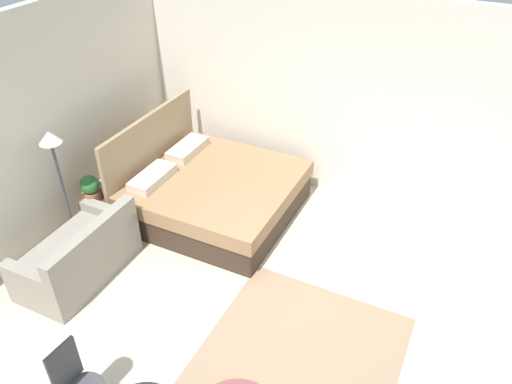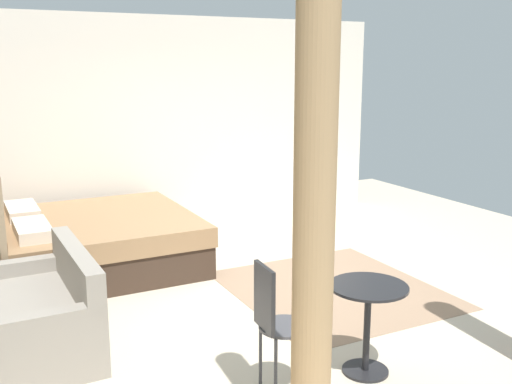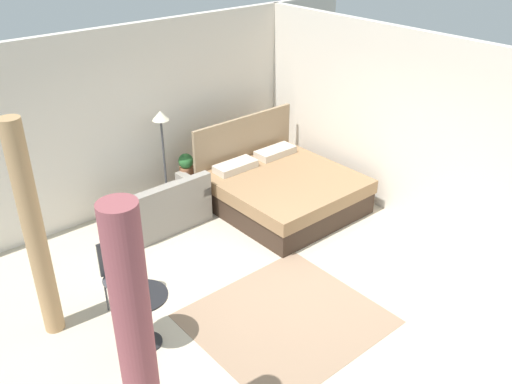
% 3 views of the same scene
% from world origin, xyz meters
% --- Properties ---
extents(ground_plane, '(8.52, 9.25, 0.02)m').
position_xyz_m(ground_plane, '(0.00, 0.00, -0.01)').
color(ground_plane, beige).
extents(wall_back, '(8.52, 0.12, 2.87)m').
position_xyz_m(wall_back, '(0.00, 3.13, 1.44)').
color(wall_back, silver).
rests_on(wall_back, ground).
extents(wall_right, '(0.12, 6.25, 2.87)m').
position_xyz_m(wall_right, '(2.76, 0.00, 1.44)').
color(wall_right, silver).
rests_on(wall_right, ground).
extents(area_rug, '(2.10, 1.93, 0.01)m').
position_xyz_m(area_rug, '(-0.34, -0.58, 0.00)').
color(area_rug, '#93755B').
rests_on(area_rug, ground).
extents(bed, '(2.04, 2.11, 1.28)m').
position_xyz_m(bed, '(1.46, 1.46, 0.32)').
color(bed, '#38281E').
rests_on(bed, ground).
extents(couch, '(1.43, 0.81, 0.81)m').
position_xyz_m(couch, '(-0.35, 2.21, 0.28)').
color(couch, gray).
rests_on(couch, ground).
extents(nightstand, '(0.45, 0.39, 0.48)m').
position_xyz_m(nightstand, '(0.53, 2.60, 0.24)').
color(nightstand, '#473323').
rests_on(nightstand, ground).
extents(potted_plant, '(0.25, 0.25, 0.35)m').
position_xyz_m(potted_plant, '(0.43, 2.64, 0.66)').
color(potted_plant, '#935B3D').
rests_on(potted_plant, nightstand).
extents(vase, '(0.10, 0.10, 0.17)m').
position_xyz_m(vase, '(0.65, 2.62, 0.57)').
color(vase, silver).
rests_on(vase, nightstand).
extents(floor_lamp, '(0.26, 0.26, 1.63)m').
position_xyz_m(floor_lamp, '(0.07, 2.69, 1.30)').
color(floor_lamp, '#3F3F44').
rests_on(floor_lamp, ground).
extents(cafe_chair_near_window, '(0.39, 0.39, 0.94)m').
position_xyz_m(cafe_chair_near_window, '(-1.77, 0.88, 0.57)').
color(cafe_chair_near_window, '#3F3F44').
rests_on(cafe_chair_near_window, ground).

